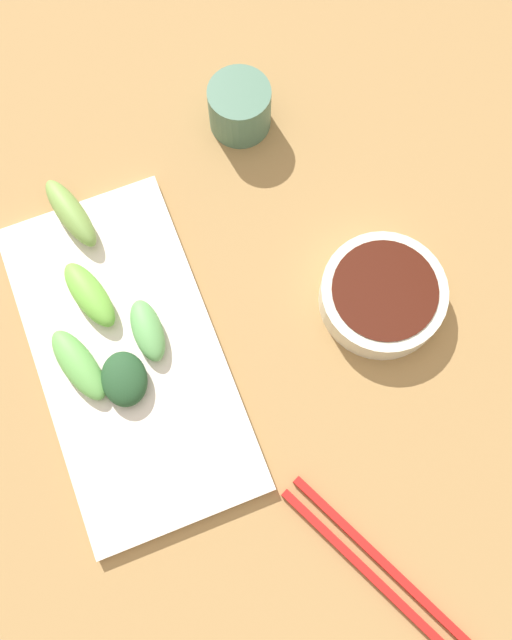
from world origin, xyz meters
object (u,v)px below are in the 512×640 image
serving_plate (129,355)px  chopsticks (381,572)px  tea_cup (240,108)px  sauce_bowl (383,295)px

serving_plate → chopsticks: 0.32m
chopsticks → tea_cup: bearing=-121.0°
chopsticks → tea_cup: 0.50m
serving_plate → chopsticks: bearing=118.4°
serving_plate → chopsticks: size_ratio=1.62×
serving_plate → tea_cup: bearing=-133.6°
serving_plate → chopsticks: (-0.15, 0.28, -0.00)m
sauce_bowl → serving_plate: 0.26m
chopsticks → tea_cup: size_ratio=3.19×
tea_cup → chopsticks: bearing=84.3°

